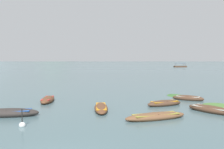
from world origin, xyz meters
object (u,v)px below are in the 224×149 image
(mooring_buoy, at_px, (22,125))
(ferry_0, at_px, (180,66))
(rowboat_2, at_px, (101,108))
(rowboat_4, at_px, (48,100))
(rowboat_5, at_px, (188,98))
(rowboat_1, at_px, (8,113))
(rowboat_6, at_px, (156,116))
(rowboat_3, at_px, (164,103))
(rowboat_0, at_px, (211,110))

(mooring_buoy, bearing_deg, ferry_0, 69.73)
(rowboat_2, xyz_separation_m, mooring_buoy, (-4.47, -4.72, -0.05))
(rowboat_4, distance_m, rowboat_5, 13.56)
(rowboat_1, height_order, mooring_buoy, mooring_buoy)
(rowboat_2, xyz_separation_m, rowboat_6, (3.74, -3.00, 0.02))
(rowboat_2, xyz_separation_m, rowboat_3, (5.41, 1.81, 0.03))
(rowboat_5, distance_m, mooring_buoy, 15.86)
(rowboat_0, bearing_deg, mooring_buoy, -163.24)
(rowboat_0, relative_size, rowboat_1, 0.87)
(rowboat_6, distance_m, mooring_buoy, 8.39)
(rowboat_3, xyz_separation_m, mooring_buoy, (-9.88, -6.53, -0.08))
(rowboat_0, relative_size, rowboat_5, 1.20)
(rowboat_3, bearing_deg, rowboat_1, -161.81)
(rowboat_5, distance_m, ferry_0, 119.11)
(rowboat_3, relative_size, rowboat_5, 1.13)
(rowboat_4, bearing_deg, mooring_buoy, -85.25)
(rowboat_1, height_order, rowboat_2, rowboat_1)
(mooring_buoy, bearing_deg, rowboat_2, 46.60)
(rowboat_3, xyz_separation_m, rowboat_5, (2.95, 2.79, 0.00))
(rowboat_0, distance_m, rowboat_3, 3.96)
(rowboat_4, xyz_separation_m, mooring_buoy, (0.71, -8.48, -0.08))
(rowboat_4, distance_m, mooring_buoy, 8.51)
(rowboat_2, height_order, rowboat_3, rowboat_3)
(rowboat_3, relative_size, mooring_buoy, 3.05)
(rowboat_5, relative_size, rowboat_6, 0.69)
(rowboat_0, bearing_deg, rowboat_4, 161.08)
(rowboat_1, relative_size, ferry_0, 0.58)
(rowboat_1, relative_size, rowboat_4, 1.16)
(ferry_0, bearing_deg, rowboat_6, -107.08)
(rowboat_1, bearing_deg, rowboat_0, 4.68)
(rowboat_6, xyz_separation_m, mooring_buoy, (-8.21, -1.72, -0.07))
(rowboat_0, xyz_separation_m, rowboat_3, (-2.91, 2.68, -0.01))
(rowboat_4, relative_size, rowboat_6, 0.82)
(rowboat_5, relative_size, mooring_buoy, 2.69)
(rowboat_1, xyz_separation_m, rowboat_4, (1.24, 5.83, -0.03))
(rowboat_2, bearing_deg, mooring_buoy, -133.40)
(rowboat_5, xyz_separation_m, ferry_0, (32.89, 114.47, 0.26))
(rowboat_3, relative_size, rowboat_6, 0.78)
(rowboat_5, height_order, ferry_0, ferry_0)
(rowboat_4, height_order, mooring_buoy, mooring_buoy)
(ferry_0, distance_m, mooring_buoy, 131.96)
(rowboat_3, distance_m, rowboat_6, 5.09)
(rowboat_2, distance_m, rowboat_3, 5.71)
(rowboat_6, bearing_deg, rowboat_2, 141.25)
(rowboat_0, bearing_deg, rowboat_2, 174.02)
(rowboat_4, relative_size, mooring_buoy, 3.19)
(rowboat_2, bearing_deg, rowboat_3, 18.46)
(ferry_0, bearing_deg, rowboat_4, -111.93)
(rowboat_0, bearing_deg, rowboat_3, 137.39)
(rowboat_4, bearing_deg, ferry_0, 68.07)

